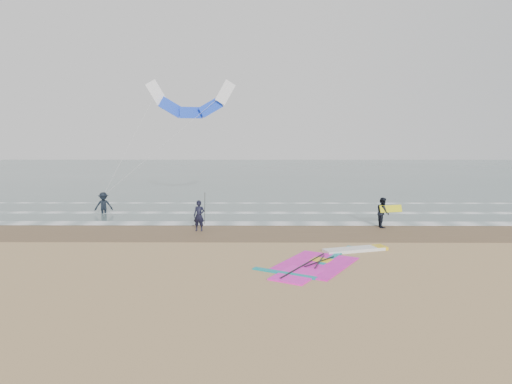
{
  "coord_description": "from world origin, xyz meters",
  "views": [
    {
      "loc": [
        -1.22,
        -17.29,
        4.8
      ],
      "look_at": [
        -1.38,
        5.0,
        2.2
      ],
      "focal_mm": 32.0,
      "sensor_mm": 36.0,
      "label": 1
    }
  ],
  "objects_px": {
    "surf_kite": "(191,103)",
    "windsurf_rig": "(328,260)",
    "person_wading": "(103,200)",
    "person_walking": "(383,212)",
    "person_standing": "(199,216)"
  },
  "relations": [
    {
      "from": "surf_kite",
      "to": "windsurf_rig",
      "type": "bearing_deg",
      "value": -61.28
    },
    {
      "from": "person_wading",
      "to": "surf_kite",
      "type": "relative_size",
      "value": 0.21
    },
    {
      "from": "windsurf_rig",
      "to": "person_wading",
      "type": "xyz_separation_m",
      "value": [
        -12.73,
        11.35,
        0.83
      ]
    },
    {
      "from": "windsurf_rig",
      "to": "person_standing",
      "type": "xyz_separation_m",
      "value": [
        -5.85,
        5.89,
        0.77
      ]
    },
    {
      "from": "surf_kite",
      "to": "person_standing",
      "type": "bearing_deg",
      "value": -78.92
    },
    {
      "from": "person_walking",
      "to": "person_wading",
      "type": "relative_size",
      "value": 0.94
    },
    {
      "from": "windsurf_rig",
      "to": "person_wading",
      "type": "relative_size",
      "value": 3.36
    },
    {
      "from": "windsurf_rig",
      "to": "surf_kite",
      "type": "relative_size",
      "value": 0.69
    },
    {
      "from": "person_wading",
      "to": "surf_kite",
      "type": "height_order",
      "value": "surf_kite"
    },
    {
      "from": "person_walking",
      "to": "person_wading",
      "type": "xyz_separation_m",
      "value": [
        -16.76,
        4.39,
        0.05
      ]
    },
    {
      "from": "person_standing",
      "to": "person_wading",
      "type": "distance_m",
      "value": 8.78
    },
    {
      "from": "person_standing",
      "to": "windsurf_rig",
      "type": "bearing_deg",
      "value": -34.34
    },
    {
      "from": "person_wading",
      "to": "surf_kite",
      "type": "distance_m",
      "value": 8.57
    },
    {
      "from": "surf_kite",
      "to": "person_wading",
      "type": "bearing_deg",
      "value": -159.81
    },
    {
      "from": "person_standing",
      "to": "person_walking",
      "type": "distance_m",
      "value": 9.94
    }
  ]
}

